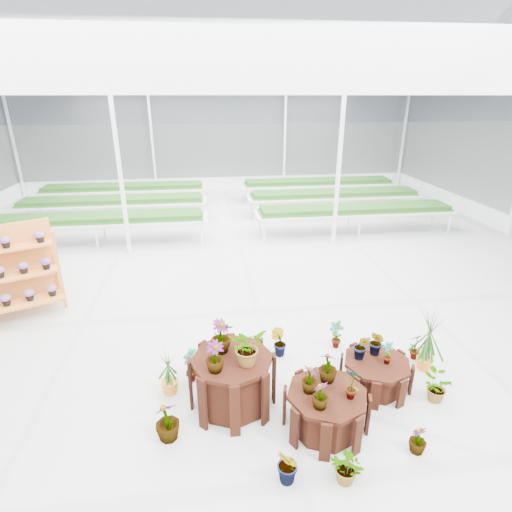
{
  "coord_description": "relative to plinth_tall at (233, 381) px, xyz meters",
  "views": [
    {
      "loc": [
        -0.8,
        -6.99,
        4.2
      ],
      "look_at": [
        0.13,
        0.12,
        1.3
      ],
      "focal_mm": 28.0,
      "sensor_mm": 36.0,
      "label": 1
    }
  ],
  "objects": [
    {
      "name": "ground_plane",
      "position": [
        0.54,
        2.38,
        -0.41
      ],
      "size": [
        24.0,
        24.0,
        0.0
      ],
      "primitive_type": "plane",
      "color": "gray",
      "rests_on": "ground"
    },
    {
      "name": "greenhouse_shell",
      "position": [
        0.54,
        2.38,
        1.84
      ],
      "size": [
        18.0,
        24.0,
        4.5
      ],
      "primitive_type": null,
      "color": "white",
      "rests_on": "ground"
    },
    {
      "name": "steel_frame",
      "position": [
        0.54,
        2.38,
        1.84
      ],
      "size": [
        18.0,
        24.0,
        4.5
      ],
      "primitive_type": null,
      "color": "silver",
      "rests_on": "ground"
    },
    {
      "name": "nursery_benches",
      "position": [
        0.54,
        9.58,
        0.01
      ],
      "size": [
        16.0,
        7.0,
        0.84
      ],
      "primitive_type": null,
      "color": "silver",
      "rests_on": "ground"
    },
    {
      "name": "plinth_tall",
      "position": [
        0.0,
        0.0,
        0.0
      ],
      "size": [
        1.22,
        1.22,
        0.81
      ],
      "primitive_type": "cylinder",
      "rotation": [
        0.0,
        0.0,
        -0.02
      ],
      "color": "black",
      "rests_on": "ground"
    },
    {
      "name": "plinth_mid",
      "position": [
        1.2,
        -0.6,
        -0.12
      ],
      "size": [
        1.38,
        1.38,
        0.58
      ],
      "primitive_type": "cylinder",
      "rotation": [
        0.0,
        0.0,
        -0.29
      ],
      "color": "black",
      "rests_on": "ground"
    },
    {
      "name": "plinth_low",
      "position": [
        2.2,
        0.1,
        -0.17
      ],
      "size": [
        1.37,
        1.37,
        0.47
      ],
      "primitive_type": "cylinder",
      "rotation": [
        0.0,
        0.0,
        -0.41
      ],
      "color": "black",
      "rests_on": "ground"
    },
    {
      "name": "shelf_rack",
      "position": [
        -4.14,
        3.17,
        0.51
      ],
      "size": [
        1.95,
        1.53,
        1.83
      ],
      "primitive_type": null,
      "rotation": [
        0.0,
        0.0,
        0.41
      ],
      "color": "#C36B29",
      "rests_on": "ground"
    },
    {
      "name": "nursery_plants",
      "position": [
        1.09,
        0.02,
        0.14
      ],
      "size": [
        4.51,
        3.04,
        1.34
      ],
      "color": "#1F4716",
      "rests_on": "ground"
    }
  ]
}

